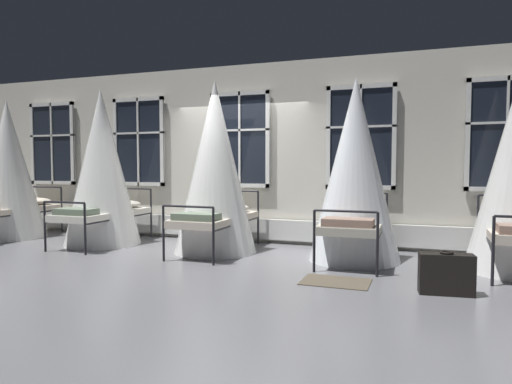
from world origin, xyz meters
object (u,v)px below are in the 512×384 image
cot_first (8,171)px  cot_fourth (355,172)px  cot_third (215,169)px  suitcase_dark (446,274)px  cot_second (102,169)px

cot_first → cot_fourth: size_ratio=0.99×
cot_first → cot_third: (4.36, -0.00, 0.05)m
cot_fourth → suitcase_dark: bearing=-141.5°
cot_second → cot_fourth: bearing=-88.7°
cot_fourth → cot_first: bearing=90.7°
cot_third → cot_fourth: bearing=-87.4°
cot_second → cot_fourth: size_ratio=1.03×
cot_second → cot_fourth: 4.38m
cot_fourth → suitcase_dark: 2.15m
cot_second → cot_fourth: (4.38, 0.07, -0.04)m
cot_second → suitcase_dark: bearing=-103.7°
suitcase_dark → cot_fourth: bearing=121.7°
cot_second → cot_first: bearing=90.5°
cot_third → cot_fourth: size_ratio=1.03×
cot_first → cot_fourth: 6.55m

